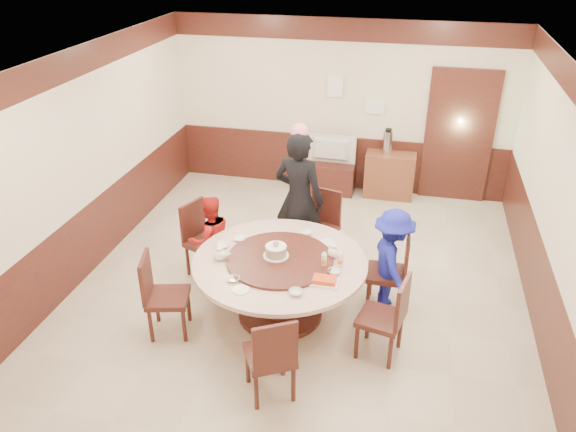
% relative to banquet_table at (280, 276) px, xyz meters
% --- Properties ---
extents(room, '(6.00, 6.04, 2.84)m').
position_rel_banquet_table_xyz_m(room, '(0.11, 0.77, 0.55)').
color(room, beige).
rests_on(room, ground).
extents(banquet_table, '(1.95, 1.95, 0.78)m').
position_rel_banquet_table_xyz_m(banquet_table, '(0.00, 0.00, 0.00)').
color(banquet_table, '#401A14').
rests_on(banquet_table, ground).
extents(chair_0, '(0.46, 0.45, 0.97)m').
position_rel_banquet_table_xyz_m(chair_0, '(1.18, 0.46, -0.23)').
color(chair_0, '#401A14').
rests_on(chair_0, ground).
extents(chair_1, '(0.54, 0.55, 0.97)m').
position_rel_banquet_table_xyz_m(chair_1, '(0.22, 1.32, -0.23)').
color(chair_1, '#401A14').
rests_on(chair_1, ground).
extents(chair_2, '(0.58, 0.57, 0.97)m').
position_rel_banquet_table_xyz_m(chair_2, '(-1.15, 0.66, -0.23)').
color(chair_2, '#401A14').
rests_on(chair_2, ground).
extents(chair_3, '(0.54, 0.54, 0.97)m').
position_rel_banquet_table_xyz_m(chair_3, '(-1.14, -0.56, -0.23)').
color(chair_3, '#401A14').
rests_on(chair_3, ground).
extents(chair_4, '(0.60, 0.60, 0.97)m').
position_rel_banquet_table_xyz_m(chair_4, '(0.21, -1.22, -0.23)').
color(chair_4, '#401A14').
rests_on(chair_4, ground).
extents(chair_5, '(0.53, 0.53, 0.97)m').
position_rel_banquet_table_xyz_m(chair_5, '(1.19, -0.40, -0.23)').
color(chair_5, '#401A14').
rests_on(chair_5, ground).
extents(person_standing, '(0.76, 0.59, 1.85)m').
position_rel_banquet_table_xyz_m(person_standing, '(-0.04, 1.20, 0.39)').
color(person_standing, black).
rests_on(person_standing, ground).
extents(person_red, '(0.71, 0.69, 1.15)m').
position_rel_banquet_table_xyz_m(person_red, '(-1.02, 0.54, 0.04)').
color(person_red, '#AB1916').
rests_on(person_red, ground).
extents(person_blue, '(0.74, 0.94, 1.28)m').
position_rel_banquet_table_xyz_m(person_blue, '(1.21, 0.44, 0.11)').
color(person_blue, '#181E9E').
rests_on(person_blue, ground).
extents(birthday_cake, '(0.29, 0.29, 0.20)m').
position_rel_banquet_table_xyz_m(birthday_cake, '(-0.05, 0.03, 0.31)').
color(birthday_cake, white).
rests_on(birthday_cake, banquet_table).
extents(teapot_left, '(0.17, 0.15, 0.13)m').
position_rel_banquet_table_xyz_m(teapot_left, '(-0.65, -0.13, 0.28)').
color(teapot_left, white).
rests_on(teapot_left, banquet_table).
extents(teapot_right, '(0.17, 0.15, 0.13)m').
position_rel_banquet_table_xyz_m(teapot_right, '(0.57, 0.21, 0.28)').
color(teapot_right, white).
rests_on(teapot_right, banquet_table).
extents(bowl_0, '(0.14, 0.14, 0.04)m').
position_rel_banquet_table_xyz_m(bowl_0, '(-0.57, 0.32, 0.23)').
color(bowl_0, white).
rests_on(bowl_0, banquet_table).
extents(bowl_1, '(0.14, 0.14, 0.05)m').
position_rel_banquet_table_xyz_m(bowl_1, '(0.31, -0.59, 0.24)').
color(bowl_1, white).
rests_on(bowl_1, banquet_table).
extents(bowl_2, '(0.13, 0.13, 0.03)m').
position_rel_banquet_table_xyz_m(bowl_2, '(-0.38, -0.50, 0.23)').
color(bowl_2, white).
rests_on(bowl_2, banquet_table).
extents(bowl_3, '(0.14, 0.14, 0.04)m').
position_rel_banquet_table_xyz_m(bowl_3, '(0.63, -0.12, 0.24)').
color(bowl_3, white).
rests_on(bowl_3, banquet_table).
extents(bowl_4, '(0.14, 0.14, 0.04)m').
position_rel_banquet_table_xyz_m(bowl_4, '(-0.71, 0.13, 0.23)').
color(bowl_4, white).
rests_on(bowl_4, banquet_table).
extents(bowl_5, '(0.14, 0.14, 0.04)m').
position_rel_banquet_table_xyz_m(bowl_5, '(0.17, 0.64, 0.24)').
color(bowl_5, white).
rests_on(bowl_5, banquet_table).
extents(saucer_near, '(0.18, 0.18, 0.01)m').
position_rel_banquet_table_xyz_m(saucer_near, '(-0.25, -0.65, 0.22)').
color(saucer_near, white).
rests_on(saucer_near, banquet_table).
extents(saucer_far, '(0.18, 0.18, 0.01)m').
position_rel_banquet_table_xyz_m(saucer_far, '(0.45, 0.50, 0.22)').
color(saucer_far, white).
rests_on(saucer_far, banquet_table).
extents(shrimp_platter, '(0.30, 0.20, 0.06)m').
position_rel_banquet_table_xyz_m(shrimp_platter, '(0.56, -0.33, 0.24)').
color(shrimp_platter, white).
rests_on(shrimp_platter, banquet_table).
extents(bottle_0, '(0.06, 0.06, 0.16)m').
position_rel_banquet_table_xyz_m(bottle_0, '(0.50, -0.02, 0.30)').
color(bottle_0, white).
rests_on(bottle_0, banquet_table).
extents(bottle_1, '(0.06, 0.06, 0.16)m').
position_rel_banquet_table_xyz_m(bottle_1, '(0.67, 0.02, 0.30)').
color(bottle_1, white).
rests_on(bottle_1, banquet_table).
extents(tv_stand, '(0.85, 0.45, 0.50)m').
position_rel_banquet_table_xyz_m(tv_stand, '(-0.01, 3.51, -0.28)').
color(tv_stand, '#401A14').
rests_on(tv_stand, ground).
extents(television, '(0.83, 0.13, 0.47)m').
position_rel_banquet_table_xyz_m(television, '(-0.01, 3.51, 0.20)').
color(television, '#959598').
rests_on(television, tv_stand).
extents(side_cabinet, '(0.80, 0.40, 0.75)m').
position_rel_banquet_table_xyz_m(side_cabinet, '(0.99, 3.54, -0.16)').
color(side_cabinet, brown).
rests_on(side_cabinet, ground).
extents(thermos, '(0.15, 0.15, 0.38)m').
position_rel_banquet_table_xyz_m(thermos, '(0.91, 3.54, 0.41)').
color(thermos, silver).
rests_on(thermos, side_cabinet).
extents(notice_left, '(0.25, 0.00, 0.35)m').
position_rel_banquet_table_xyz_m(notice_left, '(0.00, 3.71, 1.22)').
color(notice_left, white).
rests_on(notice_left, room).
extents(notice_right, '(0.30, 0.00, 0.22)m').
position_rel_banquet_table_xyz_m(notice_right, '(0.65, 3.71, 0.92)').
color(notice_right, white).
rests_on(notice_right, room).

